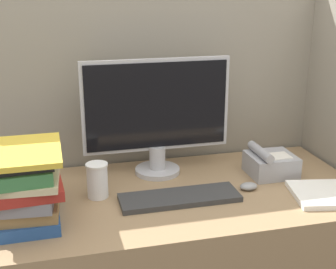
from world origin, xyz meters
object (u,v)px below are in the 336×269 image
at_px(coffee_cup, 97,180).
at_px(desk_telephone, 270,164).
at_px(monitor, 157,116).
at_px(book_stack, 24,185).
at_px(keyboard, 180,198).
at_px(mouse, 249,186).

relative_size(coffee_cup, desk_telephone, 0.71).
bearing_deg(coffee_cup, desk_telephone, 3.01).
height_order(monitor, book_stack, monitor).
bearing_deg(book_stack, keyboard, 2.95).
xyz_separation_m(mouse, desk_telephone, (0.14, 0.12, 0.03)).
distance_m(mouse, coffee_cup, 0.57).
bearing_deg(coffee_cup, keyboard, -19.64).
relative_size(monitor, coffee_cup, 4.58).
height_order(coffee_cup, desk_telephone, coffee_cup).
height_order(keyboard, book_stack, book_stack).
height_order(keyboard, mouse, mouse).
bearing_deg(desk_telephone, keyboard, -161.84).
xyz_separation_m(coffee_cup, desk_telephone, (0.71, 0.04, -0.02)).
relative_size(coffee_cup, book_stack, 0.43).
distance_m(mouse, desk_telephone, 0.19).
xyz_separation_m(keyboard, book_stack, (-0.53, -0.03, 0.12)).
height_order(monitor, keyboard, monitor).
bearing_deg(mouse, monitor, 140.24).
distance_m(book_stack, desk_telephone, 0.98).
distance_m(keyboard, desk_telephone, 0.45).
bearing_deg(keyboard, coffee_cup, 160.36).
relative_size(keyboard, desk_telephone, 2.37).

